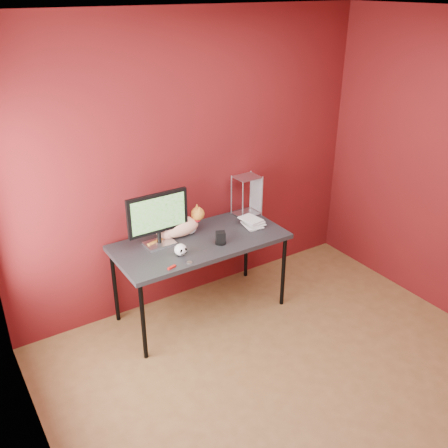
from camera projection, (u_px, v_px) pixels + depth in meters
room at (332, 221)px, 3.03m from camera, size 3.52×3.52×2.61m
desk at (200, 245)px, 4.32m from camera, size 1.50×0.70×0.75m
monitor at (158, 217)px, 4.11m from camera, size 0.54×0.18×0.47m
cat at (178, 226)px, 4.33m from camera, size 0.56×0.25×0.26m
skull_mug at (181, 250)px, 4.04m from camera, size 0.10×0.10×0.10m
speaker at (221, 238)px, 4.22m from camera, size 0.10×0.09×0.11m
book_stack at (246, 185)px, 4.35m from camera, size 0.18×0.23×0.81m
wire_rack at (247, 195)px, 4.69m from camera, size 0.24×0.20×0.39m
pocket_knife at (172, 267)px, 3.87m from camera, size 0.08×0.04×0.01m
black_gadget at (180, 254)px, 4.05m from camera, size 0.05×0.03×0.02m
washer at (189, 262)px, 3.95m from camera, size 0.05×0.05×0.00m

